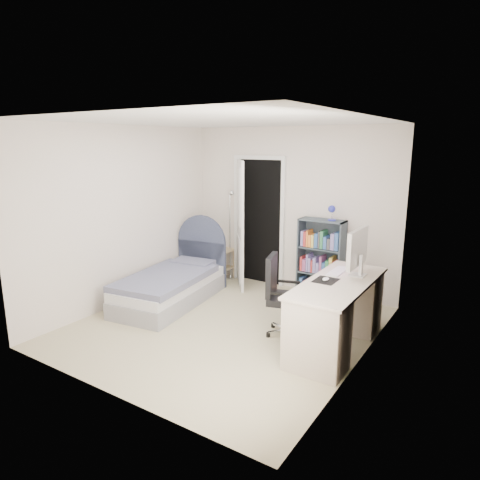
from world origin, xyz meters
The scene contains 8 objects.
room_shell centered at (0.00, 0.00, 1.25)m, with size 3.50×3.70×2.60m.
door centered at (-0.65, 1.57, 1.03)m, with size 0.92×0.67×2.06m.
bed centered at (-1.13, 0.32, 0.26)m, with size 1.11×1.95×1.14m.
nightstand centered at (-1.22, 1.60, 0.38)m, with size 0.40×0.40×0.58m.
floor_lamp centered at (-1.02, 1.65, 0.62)m, with size 0.22×0.22×1.51m.
bookcase centered at (0.61, 1.61, 0.54)m, with size 0.66×0.28×1.40m.
desk centered at (1.38, 0.21, 0.43)m, with size 0.64×1.61×1.32m.
office_chair centered at (0.68, 0.19, 0.53)m, with size 0.54×0.55×0.97m.
Camera 1 is at (2.88, -4.11, 2.26)m, focal length 32.00 mm.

